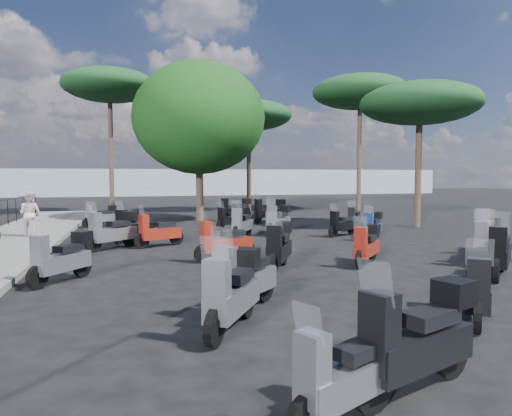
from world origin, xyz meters
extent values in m
plane|color=black|center=(0.00, 0.00, 0.00)|extent=(120.00, 120.00, 0.00)
cylinder|color=black|center=(-7.80, 10.33, 0.70)|extent=(0.04, 0.04, 1.10)
cylinder|color=black|center=(-7.80, 11.69, 0.70)|extent=(0.04, 0.04, 1.10)
cylinder|color=black|center=(-7.80, 13.06, 0.70)|extent=(0.04, 0.04, 1.10)
cylinder|color=black|center=(-7.80, 14.43, 0.70)|extent=(0.04, 0.04, 1.10)
cylinder|color=black|center=(-7.80, 15.80, 0.70)|extent=(0.04, 0.04, 1.10)
imported|color=beige|center=(-6.11, 6.27, 0.92)|extent=(0.92, 0.82, 1.55)
cylinder|color=black|center=(-1.62, -5.10, 0.26)|extent=(0.37, 0.50, 0.52)
cylinder|color=black|center=(-0.93, -4.00, 0.26)|extent=(0.37, 0.50, 0.52)
cube|color=gray|center=(-1.25, -4.50, 0.45)|extent=(1.06, 1.38, 0.37)
cube|color=black|center=(-1.15, -4.35, 0.76)|extent=(0.62, 0.72, 0.15)
cube|color=gray|center=(-1.57, -5.02, 0.76)|extent=(0.40, 0.37, 0.76)
plane|color=white|center=(-1.61, -5.08, 1.24)|extent=(0.39, 0.29, 0.40)
cube|color=black|center=(-0.92, -3.98, 0.95)|extent=(0.49, 0.49, 0.28)
cylinder|color=black|center=(-4.46, -1.23, 0.24)|extent=(0.37, 0.44, 0.48)
cylinder|color=black|center=(-3.74, -0.27, 0.24)|extent=(0.37, 0.44, 0.48)
cube|color=gray|center=(-4.07, -0.71, 0.42)|extent=(1.06, 1.24, 0.34)
cube|color=black|center=(-3.97, -0.57, 0.70)|extent=(0.60, 0.66, 0.14)
cube|color=gray|center=(-4.41, -1.16, 0.70)|extent=(0.37, 0.36, 0.70)
plane|color=white|center=(-4.45, -1.21, 1.15)|extent=(0.35, 0.29, 0.37)
cube|color=black|center=(-3.73, -0.26, 0.88)|extent=(0.46, 0.46, 0.26)
cylinder|color=black|center=(-3.80, 3.07, 0.26)|extent=(0.48, 0.42, 0.53)
cylinder|color=black|center=(-2.77, 3.90, 0.26)|extent=(0.48, 0.42, 0.53)
cube|color=gray|center=(-3.24, 3.52, 0.46)|extent=(1.35, 1.19, 0.38)
cube|color=black|center=(-3.09, 3.64, 0.77)|extent=(0.72, 0.67, 0.15)
cube|color=gray|center=(-3.73, 3.13, 0.77)|extent=(0.40, 0.41, 0.77)
plane|color=white|center=(-3.78, 3.08, 1.27)|extent=(0.33, 0.38, 0.41)
cube|color=black|center=(-2.75, 3.92, 0.97)|extent=(0.51, 0.51, 0.29)
cylinder|color=black|center=(-3.11, 4.50, 0.26)|extent=(0.46, 0.42, 0.51)
cylinder|color=black|center=(-2.13, 5.34, 0.26)|extent=(0.46, 0.42, 0.51)
cube|color=black|center=(-2.58, 4.95, 0.45)|extent=(1.29, 1.19, 0.36)
cube|color=black|center=(-2.44, 5.07, 0.75)|extent=(0.70, 0.66, 0.15)
cube|color=black|center=(-3.04, 4.56, 0.75)|extent=(0.39, 0.40, 0.75)
plane|color=white|center=(-3.09, 4.51, 1.23)|extent=(0.33, 0.36, 0.40)
cylinder|color=black|center=(-4.60, 9.80, 0.22)|extent=(0.44, 0.27, 0.44)
cylinder|color=black|center=(-3.60, 10.26, 0.22)|extent=(0.44, 0.27, 0.44)
cube|color=gray|center=(-4.06, 10.05, 0.39)|extent=(1.22, 0.79, 0.31)
cube|color=black|center=(-3.92, 10.11, 0.65)|extent=(0.62, 0.48, 0.13)
cube|color=gray|center=(-4.54, 9.83, 0.65)|extent=(0.30, 0.34, 0.65)
plane|color=white|center=(-4.59, 9.80, 1.06)|extent=(0.21, 0.35, 0.34)
cube|color=black|center=(-3.58, 10.27, 0.81)|extent=(0.41, 0.40, 0.24)
cylinder|color=black|center=(-0.47, -7.10, 0.26)|extent=(0.52, 0.28, 0.52)
cylinder|color=black|center=(0.74, -6.65, 0.26)|extent=(0.52, 0.28, 0.52)
cube|color=black|center=(0.19, -6.85, 0.45)|extent=(1.44, 0.84, 0.37)
cube|color=black|center=(0.36, -6.79, 0.76)|extent=(0.72, 0.53, 0.15)
cube|color=black|center=(-0.39, -7.07, 0.76)|extent=(0.34, 0.39, 0.76)
plane|color=white|center=(-0.45, -7.09, 1.24)|extent=(0.22, 0.41, 0.40)
cube|color=black|center=(0.76, -6.64, 0.95)|extent=(0.46, 0.45, 0.28)
cylinder|color=black|center=(-0.29, -6.96, 0.21)|extent=(0.42, 0.26, 0.43)
cube|color=#93949B|center=(-0.73, -7.17, 0.37)|extent=(1.17, 0.77, 0.30)
cube|color=black|center=(-0.60, -7.10, 0.62)|extent=(0.60, 0.47, 0.12)
cube|color=#93949B|center=(-1.19, -7.39, 0.62)|extent=(0.29, 0.32, 0.62)
plane|color=white|center=(-1.24, -7.41, 1.02)|extent=(0.21, 0.33, 0.33)
cylinder|color=black|center=(-1.34, -4.09, 0.26)|extent=(0.45, 0.44, 0.52)
cylinder|color=black|center=(-0.40, -3.18, 0.26)|extent=(0.45, 0.44, 0.52)
cube|color=#93949B|center=(-0.83, -3.60, 0.46)|extent=(1.27, 1.25, 0.37)
cube|color=black|center=(-0.70, -3.47, 0.76)|extent=(0.69, 0.69, 0.15)
cube|color=#93949B|center=(-1.27, -4.03, 0.76)|extent=(0.40, 0.40, 0.76)
plane|color=white|center=(-1.32, -4.08, 1.25)|extent=(0.35, 0.35, 0.40)
cylinder|color=black|center=(-0.93, 0.64, 0.25)|extent=(0.50, 0.22, 0.49)
cylinder|color=black|center=(0.26, 0.94, 0.25)|extent=(0.50, 0.22, 0.49)
cube|color=#A12215|center=(-0.29, 0.80, 0.43)|extent=(1.37, 0.65, 0.35)
cube|color=black|center=(-0.12, 0.84, 0.72)|extent=(0.67, 0.44, 0.14)
cube|color=#A12215|center=(-0.85, 0.66, 0.72)|extent=(0.29, 0.35, 0.72)
plane|color=white|center=(-0.91, 0.65, 1.18)|extent=(0.17, 0.40, 0.38)
cylinder|color=black|center=(-2.42, 3.44, 0.24)|extent=(0.47, 0.28, 0.47)
cylinder|color=black|center=(-1.34, 3.91, 0.24)|extent=(0.47, 0.28, 0.47)
cube|color=#A12215|center=(-1.83, 3.70, 0.42)|extent=(1.31, 0.82, 0.34)
cube|color=black|center=(-1.68, 3.76, 0.69)|extent=(0.66, 0.51, 0.14)
cube|color=#A12215|center=(-2.35, 3.47, 0.69)|extent=(0.32, 0.36, 0.69)
plane|color=white|center=(-2.40, 3.45, 1.14)|extent=(0.22, 0.38, 0.37)
cylinder|color=black|center=(0.74, 7.38, 0.22)|extent=(0.40, 0.32, 0.43)
cylinder|color=black|center=(1.62, 8.00, 0.22)|extent=(0.40, 0.32, 0.43)
cube|color=black|center=(1.21, 7.72, 0.38)|extent=(1.13, 0.92, 0.31)
cube|color=black|center=(1.34, 7.81, 0.63)|extent=(0.60, 0.53, 0.13)
cube|color=black|center=(0.80, 7.43, 0.63)|extent=(0.32, 0.33, 0.63)
plane|color=white|center=(0.75, 7.40, 1.03)|extent=(0.25, 0.32, 0.33)
cube|color=black|center=(1.63, 8.01, 0.79)|extent=(0.41, 0.41, 0.23)
cylinder|color=black|center=(2.04, -5.53, 0.24)|extent=(0.38, 0.44, 0.48)
cylinder|color=black|center=(2.81, -4.60, 0.24)|extent=(0.38, 0.44, 0.48)
cube|color=black|center=(2.46, -5.02, 0.42)|extent=(1.09, 1.23, 0.34)
cube|color=black|center=(2.57, -4.89, 0.70)|extent=(0.61, 0.66, 0.14)
cube|color=black|center=(2.10, -5.47, 0.70)|extent=(0.37, 0.36, 0.70)
plane|color=white|center=(2.06, -5.51, 1.15)|extent=(0.35, 0.30, 0.37)
cube|color=black|center=(2.82, -4.58, 0.88)|extent=(0.46, 0.47, 0.26)
cylinder|color=black|center=(0.36, -1.23, 0.26)|extent=(0.34, 0.50, 0.51)
cylinder|color=black|center=(0.97, -0.10, 0.26)|extent=(0.34, 0.50, 0.51)
cube|color=black|center=(0.69, -0.62, 0.45)|extent=(0.98, 1.40, 0.36)
cube|color=black|center=(0.78, -0.46, 0.75)|extent=(0.59, 0.72, 0.15)
cube|color=black|center=(0.40, -1.16, 0.75)|extent=(0.39, 0.36, 0.75)
plane|color=white|center=(0.37, -1.22, 1.23)|extent=(0.40, 0.27, 0.40)
cube|color=black|center=(0.98, -0.08, 0.94)|extent=(0.47, 0.48, 0.28)
cylinder|color=black|center=(2.57, -1.03, 0.23)|extent=(0.39, 0.39, 0.45)
cylinder|color=black|center=(3.37, -0.22, 0.23)|extent=(0.39, 0.39, 0.45)
cube|color=#A12215|center=(3.00, -0.59, 0.40)|extent=(1.09, 1.11, 0.32)
cube|color=black|center=(3.12, -0.47, 0.66)|extent=(0.60, 0.60, 0.13)
cube|color=#A12215|center=(2.63, -0.97, 0.66)|extent=(0.35, 0.35, 0.66)
plane|color=white|center=(2.59, -1.01, 1.09)|extent=(0.31, 0.31, 0.35)
cube|color=black|center=(3.38, -0.20, 0.83)|extent=(0.44, 0.44, 0.25)
cylinder|color=black|center=(0.77, 4.56, 0.25)|extent=(0.36, 0.47, 0.50)
cylinder|color=black|center=(1.46, 5.60, 0.25)|extent=(0.36, 0.47, 0.50)
cube|color=gray|center=(1.15, 5.12, 0.44)|extent=(1.04, 1.32, 0.35)
cube|color=black|center=(1.24, 5.27, 0.73)|extent=(0.60, 0.69, 0.15)
cube|color=gray|center=(0.82, 4.63, 0.73)|extent=(0.39, 0.36, 0.73)
plane|color=white|center=(0.79, 4.57, 1.20)|extent=(0.38, 0.29, 0.39)
cylinder|color=black|center=(2.20, 5.12, 0.26)|extent=(0.43, 0.45, 0.52)
cylinder|color=black|center=(3.07, 6.07, 0.26)|extent=(0.43, 0.45, 0.52)
cube|color=gray|center=(2.67, 5.64, 0.45)|extent=(1.22, 1.28, 0.37)
cube|color=black|center=(2.79, 5.77, 0.75)|extent=(0.67, 0.69, 0.15)
cube|color=gray|center=(2.25, 5.19, 0.75)|extent=(0.40, 0.39, 0.75)
plane|color=white|center=(2.21, 5.14, 1.24)|extent=(0.36, 0.34, 0.40)
cube|color=black|center=(3.08, 6.09, 0.95)|extent=(0.50, 0.50, 0.28)
cylinder|color=black|center=(4.62, -3.08, 0.27)|extent=(0.47, 0.45, 0.53)
cylinder|color=black|center=(5.60, -2.17, 0.27)|extent=(0.47, 0.45, 0.53)
cube|color=black|center=(5.15, -2.58, 0.47)|extent=(1.31, 1.26, 0.38)
cube|color=black|center=(5.29, -2.45, 0.78)|extent=(0.72, 0.70, 0.16)
cube|color=black|center=(4.69, -3.02, 0.78)|extent=(0.41, 0.41, 0.78)
plane|color=white|center=(4.64, -3.06, 1.28)|extent=(0.35, 0.37, 0.41)
cylinder|color=black|center=(5.51, -1.62, 0.25)|extent=(0.45, 0.42, 0.51)
cylinder|color=black|center=(6.47, -0.78, 0.25)|extent=(0.45, 0.42, 0.51)
cube|color=#93949B|center=(6.03, -1.16, 0.45)|extent=(1.28, 1.18, 0.36)
cube|color=black|center=(6.16, -1.04, 0.74)|extent=(0.69, 0.66, 0.15)
cube|color=#93949B|center=(5.57, -1.56, 0.74)|extent=(0.39, 0.39, 0.74)
plane|color=white|center=(5.52, -1.60, 1.22)|extent=(0.33, 0.36, 0.39)
cylinder|color=black|center=(4.31, 4.32, 0.22)|extent=(0.43, 0.27, 0.44)
cylinder|color=black|center=(5.30, 4.78, 0.22)|extent=(0.43, 0.27, 0.44)
cube|color=black|center=(4.85, 4.57, 0.38)|extent=(1.20, 0.78, 0.31)
cube|color=black|center=(4.99, 4.63, 0.64)|extent=(0.61, 0.48, 0.13)
cube|color=black|center=(4.38, 4.35, 0.64)|extent=(0.30, 0.33, 0.64)
plane|color=white|center=(4.33, 4.33, 1.04)|extent=(0.21, 0.34, 0.34)
cylinder|color=black|center=(2.86, 9.65, 0.26)|extent=(0.53, 0.24, 0.52)
cylinder|color=black|center=(4.12, 9.99, 0.26)|extent=(0.53, 0.24, 0.52)
cube|color=black|center=(3.54, 9.83, 0.46)|extent=(1.46, 0.74, 0.37)
cube|color=black|center=(3.72, 9.88, 0.76)|extent=(0.72, 0.49, 0.15)
cube|color=black|center=(2.94, 9.67, 0.76)|extent=(0.32, 0.38, 0.76)
plane|color=white|center=(2.88, 9.65, 1.25)|extent=(0.19, 0.42, 0.41)
cube|color=black|center=(4.14, 10.00, 0.96)|extent=(0.45, 0.44, 0.28)
cylinder|color=black|center=(6.78, -0.14, 0.23)|extent=(0.44, 0.33, 0.46)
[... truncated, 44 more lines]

